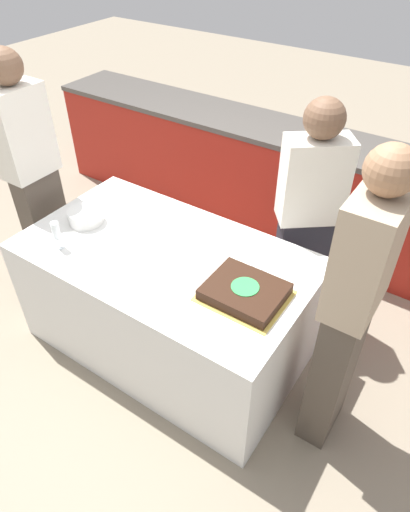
# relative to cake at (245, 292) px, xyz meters

# --- Properties ---
(ground_plane) EXTENTS (14.00, 14.00, 0.00)m
(ground_plane) POSITION_rel_cake_xyz_m (-0.55, 0.05, -0.79)
(ground_plane) COLOR gray
(back_counter) EXTENTS (4.40, 0.58, 0.92)m
(back_counter) POSITION_rel_cake_xyz_m (-0.55, 1.61, -0.33)
(back_counter) COLOR #A82319
(back_counter) RESTS_ON ground_plane
(dining_table) EXTENTS (1.68, 0.97, 0.76)m
(dining_table) POSITION_rel_cake_xyz_m (-0.55, 0.05, -0.41)
(dining_table) COLOR silver
(dining_table) RESTS_ON ground_plane
(cake) EXTENTS (0.42, 0.36, 0.07)m
(cake) POSITION_rel_cake_xyz_m (0.00, 0.00, 0.00)
(cake) COLOR gold
(cake) RESTS_ON dining_table
(plate_stack) EXTENTS (0.21, 0.21, 0.09)m
(plate_stack) POSITION_rel_cake_xyz_m (-1.14, 0.02, 0.01)
(plate_stack) COLOR white
(plate_stack) RESTS_ON dining_table
(wine_glass) EXTENTS (0.06, 0.06, 0.17)m
(wine_glass) POSITION_rel_cake_xyz_m (-1.08, -0.24, 0.08)
(wine_glass) COLOR white
(wine_glass) RESTS_ON dining_table
(side_plate_near_cake) EXTENTS (0.19, 0.19, 0.00)m
(side_plate_near_cake) POSITION_rel_cake_xyz_m (-0.05, 0.31, -0.03)
(side_plate_near_cake) COLOR white
(side_plate_near_cake) RESTS_ON dining_table
(person_cutting_cake) EXTENTS (0.42, 0.39, 1.55)m
(person_cutting_cake) POSITION_rel_cake_xyz_m (-0.00, 0.76, 0.02)
(person_cutting_cake) COLOR #282833
(person_cutting_cake) RESTS_ON ground_plane
(person_seated_left) EXTENTS (0.21, 0.33, 1.71)m
(person_seated_left) POSITION_rel_cake_xyz_m (-1.62, 0.05, 0.11)
(person_seated_left) COLOR #4C4238
(person_seated_left) RESTS_ON ground_plane
(person_seated_right) EXTENTS (0.20, 0.37, 1.70)m
(person_seated_right) POSITION_rel_cake_xyz_m (0.51, 0.05, 0.09)
(person_seated_right) COLOR #4C4238
(person_seated_right) RESTS_ON ground_plane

